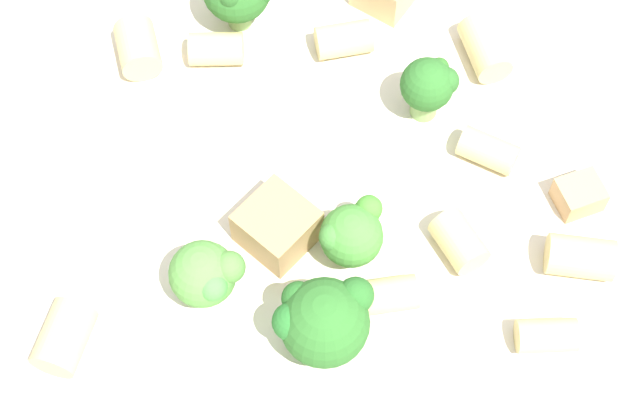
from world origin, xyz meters
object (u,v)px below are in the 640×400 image
Objects in this scene: rigatoni_7 at (488,151)px; rigatoni_8 at (64,338)px; rigatoni_0 at (485,48)px; broccoli_floret_2 at (352,234)px; rigatoni_3 at (344,39)px; pasta_bowl at (320,227)px; rigatoni_5 at (388,295)px; rigatoni_9 at (547,336)px; broccoli_floret_1 at (430,85)px; broccoli_floret_0 at (323,320)px; chicken_chunk_1 at (579,195)px; rigatoni_6 at (216,49)px; rigatoni_1 at (138,48)px; rigatoni_4 at (459,242)px; chicken_chunk_0 at (277,226)px; broccoli_floret_4 at (206,275)px; rigatoni_2 at (580,257)px.

rigatoni_8 reaches higher than rigatoni_7.
broccoli_floret_2 is at bearing -92.72° from rigatoni_0.
pasta_bowl is at bearing -68.02° from rigatoni_3.
rigatoni_8 is (-0.10, -0.08, 0.00)m from rigatoni_5.
rigatoni_3 is at bearing 148.11° from rigatoni_9.
rigatoni_9 is at bearing -39.71° from broccoli_floret_1.
broccoli_floret_0 is 0.04m from broccoli_floret_2.
rigatoni_6 is at bearing -176.18° from chicken_chunk_1.
broccoli_floret_1 is 0.13m from rigatoni_1.
rigatoni_1 reaches higher than rigatoni_9.
rigatoni_4 is 0.07m from chicken_chunk_0.
rigatoni_5 is at bearing 27.00° from broccoli_floret_4.
broccoli_floret_1 reaches higher than rigatoni_4.
rigatoni_3 is 0.95× the size of rigatoni_8.
rigatoni_4 is (0.03, 0.06, -0.01)m from broccoli_floret_0.
broccoli_floret_1 is at bearing -104.52° from rigatoni_0.
chicken_chunk_1 is (0.03, 0.04, -0.00)m from rigatoni_4.
rigatoni_9 is at bearing -31.89° from rigatoni_3.
broccoli_floret_2 is at bearing -153.93° from rigatoni_2.
rigatoni_6 is at bearing -167.37° from broccoli_floret_1.
rigatoni_1 is 0.98× the size of rigatoni_3.
rigatoni_9 is at bearing 20.85° from broccoli_floret_4.
rigatoni_2 is at bearing -23.12° from broccoli_floret_1.
chicken_chunk_0 reaches higher than rigatoni_2.
rigatoni_1 is 0.16m from rigatoni_7.
broccoli_floret_4 is 0.12m from rigatoni_6.
broccoli_floret_2 is 1.16× the size of rigatoni_2.
rigatoni_0 is at bearing 29.32° from rigatoni_6.
rigatoni_9 is (0.00, -0.04, -0.00)m from rigatoni_2.
rigatoni_6 is 0.17m from chicken_chunk_1.
rigatoni_8 is (0.05, -0.13, 0.00)m from rigatoni_1.
pasta_bowl is 0.11m from chicken_chunk_1.
rigatoni_5 is (0.02, -0.01, -0.01)m from broccoli_floret_2.
broccoli_floret_2 reaches higher than rigatoni_7.
rigatoni_3 is 0.12m from chicken_chunk_1.
rigatoni_2 is 1.15× the size of rigatoni_4.
broccoli_floret_4 reaches higher than rigatoni_7.
rigatoni_2 is at bearing -44.01° from rigatoni_0.
broccoli_floret_1 is 0.98× the size of broccoli_floret_4.
pasta_bowl is 11.30× the size of rigatoni_8.
broccoli_floret_0 is 0.09m from rigatoni_9.
rigatoni_6 is (-0.08, 0.04, 0.02)m from pasta_bowl.
broccoli_floret_4 is 0.12m from rigatoni_1.
broccoli_floret_1 is 1.33× the size of rigatoni_7.
rigatoni_8 is at bearing -124.09° from rigatoni_7.
broccoli_floret_1 is 0.04m from rigatoni_7.
rigatoni_1 is 0.11m from chicken_chunk_0.
rigatoni_2 is at bearing 46.72° from broccoli_floret_0.
broccoli_floret_1 is at bearing 17.22° from rigatoni_1.
broccoli_floret_2 is 0.10m from rigatoni_3.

